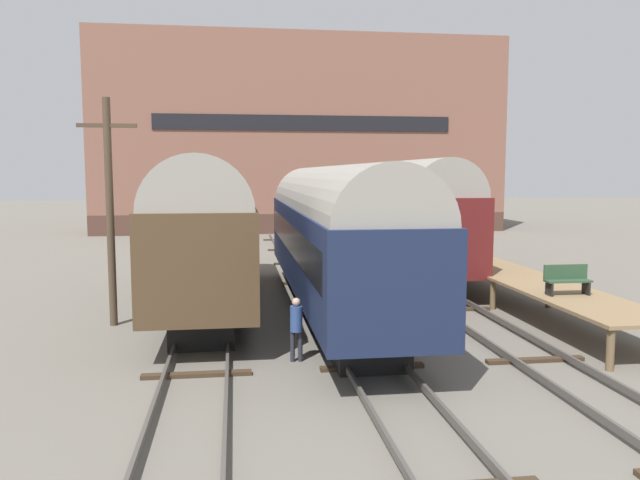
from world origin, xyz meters
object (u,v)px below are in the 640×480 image
(person_worker, at_px, (296,323))
(utility_pole, at_px, (110,208))
(train_car_brown, at_px, (208,224))
(bench, at_px, (567,279))
(train_car_navy, at_px, (333,230))
(train_car_maroon, at_px, (396,211))

(person_worker, xyz_separation_m, utility_pole, (-5.39, 4.63, 2.74))
(train_car_brown, relative_size, person_worker, 9.12)
(bench, distance_m, person_worker, 8.68)
(person_worker, bearing_deg, train_car_navy, 71.40)
(person_worker, bearing_deg, train_car_maroon, 65.49)
(train_car_brown, distance_m, utility_pole, 4.01)
(train_car_maroon, bearing_deg, train_car_brown, -144.81)
(utility_pole, bearing_deg, bench, -11.10)
(train_car_navy, relative_size, utility_pole, 2.40)
(train_car_brown, distance_m, bench, 12.24)
(train_car_navy, relative_size, train_car_maroon, 1.08)
(train_car_navy, height_order, utility_pole, utility_pole)
(utility_pole, bearing_deg, train_car_navy, 5.63)
(train_car_maroon, distance_m, train_car_brown, 10.44)
(train_car_navy, distance_m, bench, 7.57)
(bench, relative_size, person_worker, 0.84)
(train_car_brown, height_order, person_worker, train_car_brown)
(train_car_brown, bearing_deg, utility_pole, -137.69)
(train_car_brown, height_order, bench, train_car_brown)
(train_car_brown, relative_size, bench, 10.82)
(train_car_maroon, relative_size, person_worker, 9.51)
(train_car_maroon, relative_size, train_car_brown, 1.04)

